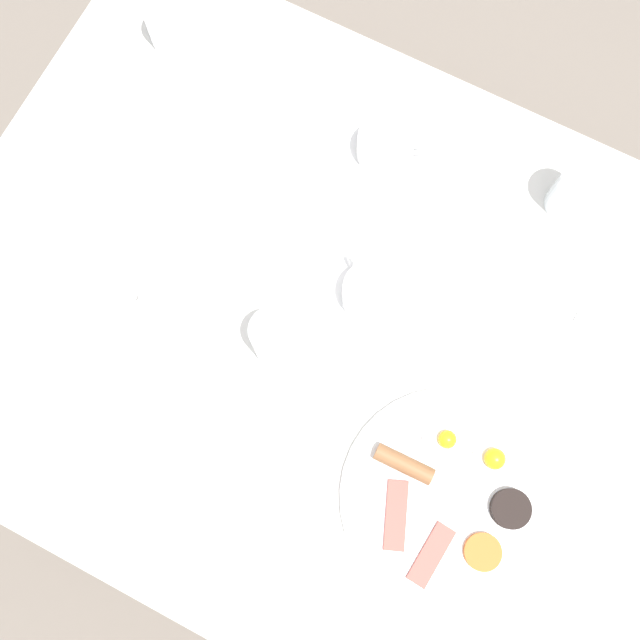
# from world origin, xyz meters

# --- Properties ---
(ground_plane) EXTENTS (8.00, 8.00, 0.00)m
(ground_plane) POSITION_xyz_m (0.00, 0.00, 0.00)
(ground_plane) COLOR #70665B
(table) EXTENTS (0.93, 1.18, 0.70)m
(table) POSITION_xyz_m (0.00, 0.00, 0.64)
(table) COLOR silver
(table) RESTS_ON ground_plane
(breakfast_plate) EXTENTS (0.31, 0.31, 0.04)m
(breakfast_plate) POSITION_xyz_m (-0.14, -0.28, 0.71)
(breakfast_plate) COLOR white
(breakfast_plate) RESTS_ON table
(teapot_near) EXTENTS (0.12, 0.21, 0.13)m
(teapot_near) POSITION_xyz_m (-0.10, 0.35, 0.76)
(teapot_near) COLOR white
(teapot_near) RESTS_ON table
(teacup_with_saucer_left) EXTENTS (0.16, 0.16, 0.06)m
(teacup_with_saucer_left) POSITION_xyz_m (0.07, -0.05, 0.73)
(teacup_with_saucer_left) COLOR white
(teacup_with_saucer_left) RESTS_ON table
(teacup_with_saucer_right) EXTENTS (0.16, 0.16, 0.06)m
(teacup_with_saucer_right) POSITION_xyz_m (0.29, 0.03, 0.73)
(teacup_with_saucer_right) COLOR white
(teacup_with_saucer_right) RESTS_ON table
(water_glass_tall) EXTENTS (0.07, 0.07, 0.12)m
(water_glass_tall) POSITION_xyz_m (0.34, -0.25, 0.76)
(water_glass_tall) COLOR white
(water_glass_tall) RESTS_ON table
(water_glass_short) EXTENTS (0.07, 0.07, 0.13)m
(water_glass_short) POSITION_xyz_m (-0.06, 0.04, 0.76)
(water_glass_short) COLOR white
(water_glass_short) RESTS_ON table
(wine_glass_spare) EXTENTS (0.07, 0.07, 0.11)m
(wine_glass_spare) POSITION_xyz_m (0.31, 0.43, 0.75)
(wine_glass_spare) COLOR white
(wine_glass_spare) RESTS_ON table
(fork_by_plate) EXTENTS (0.12, 0.13, 0.00)m
(fork_by_plate) POSITION_xyz_m (0.31, 0.26, 0.70)
(fork_by_plate) COLOR silver
(fork_by_plate) RESTS_ON table
(knife_by_plate) EXTENTS (0.09, 0.20, 0.00)m
(knife_by_plate) POSITION_xyz_m (-0.23, 0.12, 0.70)
(knife_by_plate) COLOR silver
(knife_by_plate) RESTS_ON table
(spoon_for_tea) EXTENTS (0.03, 0.17, 0.00)m
(spoon_for_tea) POSITION_xyz_m (0.17, -0.42, 0.70)
(spoon_for_tea) COLOR silver
(spoon_for_tea) RESTS_ON table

